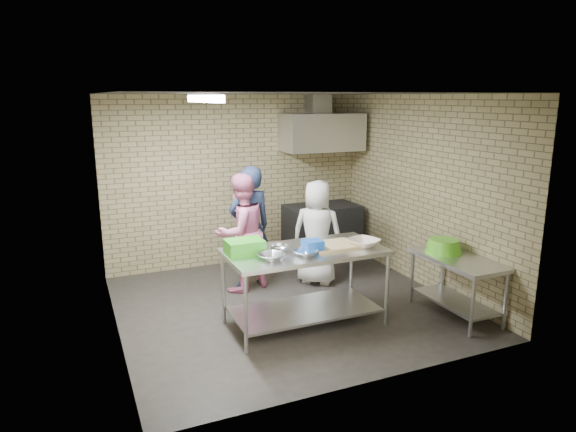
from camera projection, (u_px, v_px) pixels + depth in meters
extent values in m
plane|color=black|center=(287.00, 305.00, 6.67)|extent=(4.20, 4.20, 0.00)
plane|color=black|center=(287.00, 93.00, 6.05)|extent=(4.20, 4.20, 0.00)
cube|color=#98895F|center=(238.00, 181.00, 8.14)|extent=(4.20, 0.06, 2.70)
cube|color=#98895F|center=(375.00, 247.00, 4.57)|extent=(4.20, 0.06, 2.70)
cube|color=#98895F|center=(110.00, 220.00, 5.54)|extent=(0.06, 4.00, 2.70)
cube|color=#98895F|center=(424.00, 192.00, 7.17)|extent=(0.06, 4.00, 2.70)
cube|color=silver|center=(305.00, 287.00, 6.03)|extent=(1.86, 0.93, 0.93)
cube|color=silver|center=(456.00, 287.00, 6.29)|extent=(0.60, 1.20, 0.75)
cube|color=black|center=(322.00, 232.00, 8.56)|extent=(1.20, 0.70, 0.90)
cube|color=silver|center=(322.00, 132.00, 8.23)|extent=(1.30, 0.60, 0.60)
cube|color=#A5A8AD|center=(318.00, 104.00, 8.26)|extent=(0.35, 0.30, 0.30)
cube|color=#3F2B19|center=(333.00, 142.00, 8.55)|extent=(0.80, 0.20, 0.04)
cube|color=white|center=(205.00, 99.00, 5.67)|extent=(0.10, 1.25, 0.08)
cube|color=green|center=(244.00, 247.00, 5.75)|extent=(0.41, 0.31, 0.16)
cube|color=#164CAA|center=(313.00, 246.00, 5.84)|extent=(0.21, 0.21, 0.13)
cube|color=tan|center=(332.00, 245.00, 6.04)|extent=(0.57, 0.43, 0.03)
imported|color=silver|center=(271.00, 257.00, 5.55)|extent=(0.37, 0.37, 0.07)
imported|color=silver|center=(280.00, 249.00, 5.85)|extent=(0.28, 0.28, 0.07)
imported|color=silver|center=(305.00, 253.00, 5.69)|extent=(0.34, 0.34, 0.07)
imported|color=beige|center=(364.00, 243.00, 6.06)|extent=(0.45, 0.45, 0.09)
cylinder|color=#B22619|center=(319.00, 136.00, 8.43)|extent=(0.07, 0.07, 0.18)
cylinder|color=green|center=(341.00, 136.00, 8.59)|extent=(0.06, 0.06, 0.15)
imported|color=#141934|center=(250.00, 227.00, 7.17)|extent=(0.69, 0.50, 1.74)
imported|color=pink|center=(241.00, 233.00, 7.06)|extent=(0.97, 0.86, 1.65)
imported|color=white|center=(317.00, 232.00, 7.33)|extent=(0.88, 0.85, 1.52)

